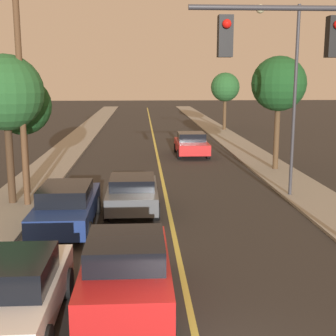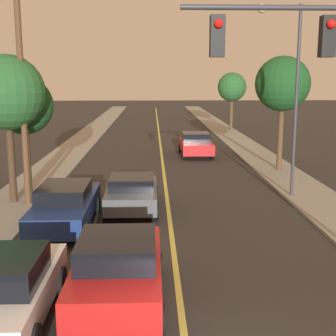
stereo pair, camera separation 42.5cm
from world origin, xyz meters
name	(u,v)px [view 2 (the right image)]	position (x,y,z in m)	size (l,w,h in m)	color
road_surface	(159,134)	(0.00, 36.00, 0.01)	(10.15, 80.00, 0.01)	#2D2B28
sidewalk_left	(90,134)	(-6.32, 36.00, 0.06)	(2.50, 80.00, 0.12)	gray
sidewalk_right	(227,133)	(6.32, 36.00, 0.06)	(2.50, 80.00, 0.12)	gray
car_near_lane_front	(118,269)	(-1.42, 3.02, 0.84)	(2.07, 4.46, 1.66)	red
car_near_lane_second	(132,192)	(-1.42, 10.73, 0.74)	(2.04, 4.15, 1.41)	#474C51
car_outer_lane_front	(7,290)	(-3.65, 2.08, 0.83)	(1.85, 4.19, 1.62)	white
car_outer_lane_second	(66,205)	(-3.65, 8.79, 0.79)	(1.98, 5.09, 1.54)	navy
car_far_oncoming	(196,144)	(2.28, 23.78, 0.77)	(2.12, 4.46, 1.52)	red
streetlamp_right	(288,78)	(5.03, 12.51, 5.15)	(1.85, 0.36, 7.96)	#333338
utility_pole_left	(22,88)	(-5.67, 11.51, 4.76)	(1.60, 0.24, 8.96)	#513823
tree_left_near	(24,106)	(-6.15, 13.45, 3.92)	(2.50, 2.50, 5.09)	#3D2B1C
tree_left_far	(7,93)	(-6.35, 11.82, 4.54)	(2.99, 2.99, 5.95)	#3D2B1C
tree_right_near	(283,84)	(6.43, 18.31, 4.78)	(2.97, 2.97, 6.18)	#4C3823
tree_right_far	(232,87)	(7.08, 38.33, 4.20)	(2.76, 2.76, 5.50)	#4C3823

